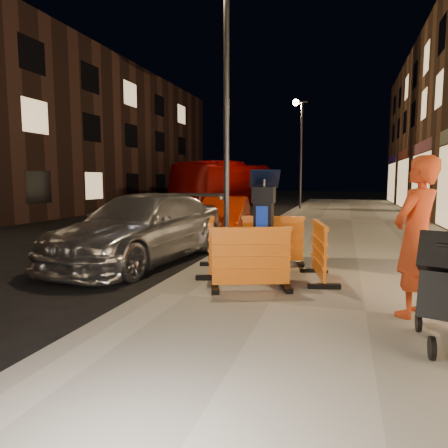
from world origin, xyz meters
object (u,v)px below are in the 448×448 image
(parking_kiosk, at_px, (264,227))
(man, at_px, (416,237))
(barrier_back, at_px, (273,241))
(car_silver, at_px, (143,261))
(barrier_front, at_px, (251,259))
(barrier_bldgside, at_px, (319,251))
(barrier_kerbside, at_px, (212,246))
(bus_doubledecker, at_px, (228,206))
(car_red, at_px, (225,236))

(parking_kiosk, relative_size, man, 0.88)
(barrier_back, distance_m, car_silver, 3.05)
(parking_kiosk, height_order, barrier_front, parking_kiosk)
(barrier_bldgside, xyz_separation_m, car_silver, (-3.93, 1.18, -0.63))
(barrier_kerbside, xyz_separation_m, car_silver, (-2.03, 1.18, -0.63))
(car_silver, relative_size, man, 2.64)
(parking_kiosk, relative_size, bus_doubledecker, 0.16)
(barrier_back, xyz_separation_m, man, (2.18, -2.43, 0.50))
(bus_doubledecker, bearing_deg, barrier_bldgside, -60.00)
(barrier_kerbside, distance_m, bus_doubledecker, 20.29)
(barrier_back, relative_size, car_silver, 0.24)
(barrier_bldgside, relative_size, car_red, 0.32)
(man, bearing_deg, car_red, -109.02)
(barrier_bldgside, relative_size, car_silver, 0.24)
(barrier_kerbside, distance_m, barrier_bldgside, 1.90)
(parking_kiosk, xyz_separation_m, car_red, (-2.37, 5.55, -1.02))
(barrier_front, height_order, bus_doubledecker, bus_doubledecker)
(barrier_back, xyz_separation_m, car_silver, (-2.98, 0.23, -0.63))
(barrier_bldgside, bearing_deg, car_red, 18.44)
(parking_kiosk, distance_m, barrier_kerbside, 1.02)
(parking_kiosk, distance_m, barrier_front, 1.02)
(bus_doubledecker, bearing_deg, parking_kiosk, -62.49)
(barrier_bldgside, relative_size, man, 0.63)
(barrier_kerbside, relative_size, barrier_bldgside, 1.00)
(parking_kiosk, height_order, man, man)
(barrier_front, distance_m, barrier_bldgside, 1.34)
(parking_kiosk, relative_size, car_silver, 0.33)
(barrier_front, relative_size, barrier_kerbside, 1.00)
(barrier_bldgside, height_order, car_silver, barrier_bldgside)
(barrier_back, bearing_deg, bus_doubledecker, 97.37)
(parking_kiosk, bearing_deg, barrier_kerbside, 165.55)
(car_silver, bearing_deg, barrier_back, 2.42)
(parking_kiosk, height_order, barrier_kerbside, parking_kiosk)
(barrier_bldgside, bearing_deg, bus_doubledecker, 8.00)
(man, bearing_deg, barrier_bldgside, -102.23)
(barrier_bldgside, relative_size, bus_doubledecker, 0.12)
(car_silver, bearing_deg, barrier_kerbside, -23.37)
(car_silver, distance_m, bus_doubledecker, 18.67)
(parking_kiosk, relative_size, barrier_kerbside, 1.40)
(barrier_kerbside, height_order, man, man)
(parking_kiosk, xyz_separation_m, barrier_back, (0.00, 0.95, -0.38))
(barrier_front, height_order, barrier_kerbside, same)
(barrier_front, distance_m, bus_doubledecker, 21.47)
(barrier_front, height_order, man, man)
(barrier_bldgside, distance_m, bus_doubledecker, 20.87)
(barrier_front, height_order, car_silver, barrier_front)
(barrier_kerbside, bearing_deg, barrier_back, -61.45)
(barrier_front, height_order, barrier_back, same)
(parking_kiosk, xyz_separation_m, man, (2.18, -1.48, 0.12))
(bus_doubledecker, height_order, man, man)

